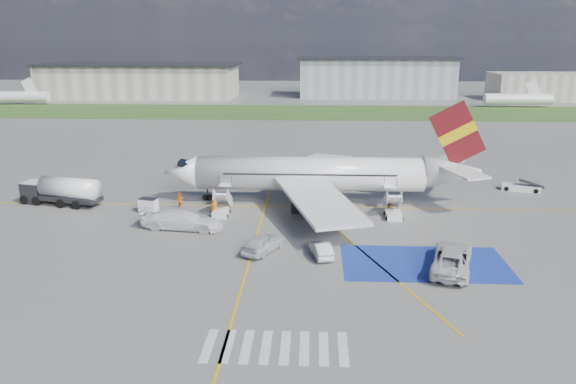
# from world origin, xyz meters

# --- Properties ---
(ground) EXTENTS (400.00, 400.00, 0.00)m
(ground) POSITION_xyz_m (0.00, 0.00, 0.00)
(ground) COLOR #60605E
(ground) RESTS_ON ground
(grass_strip) EXTENTS (400.00, 30.00, 0.01)m
(grass_strip) POSITION_xyz_m (0.00, 95.00, 0.01)
(grass_strip) COLOR #2D4C1E
(grass_strip) RESTS_ON ground
(taxiway_line_main) EXTENTS (120.00, 0.20, 0.01)m
(taxiway_line_main) POSITION_xyz_m (0.00, 12.00, 0.01)
(taxiway_line_main) COLOR gold
(taxiway_line_main) RESTS_ON ground
(taxiway_line_cross) EXTENTS (0.20, 60.00, 0.01)m
(taxiway_line_cross) POSITION_xyz_m (-5.00, -10.00, 0.01)
(taxiway_line_cross) COLOR gold
(taxiway_line_cross) RESTS_ON ground
(taxiway_line_diag) EXTENTS (20.71, 56.45, 0.01)m
(taxiway_line_diag) POSITION_xyz_m (0.00, 12.00, 0.01)
(taxiway_line_diag) COLOR gold
(taxiway_line_diag) RESTS_ON ground
(staging_box) EXTENTS (14.00, 8.00, 0.01)m
(staging_box) POSITION_xyz_m (10.00, -4.00, 0.01)
(staging_box) COLOR navy
(staging_box) RESTS_ON ground
(crosswalk) EXTENTS (9.00, 4.00, 0.01)m
(crosswalk) POSITION_xyz_m (-1.80, -18.00, 0.01)
(crosswalk) COLOR silver
(crosswalk) RESTS_ON ground
(terminal_west) EXTENTS (60.00, 22.00, 10.00)m
(terminal_west) POSITION_xyz_m (-55.00, 130.00, 5.00)
(terminal_west) COLOR gray
(terminal_west) RESTS_ON ground
(terminal_centre) EXTENTS (48.00, 18.00, 12.00)m
(terminal_centre) POSITION_xyz_m (20.00, 135.00, 6.00)
(terminal_centre) COLOR gray
(terminal_centre) RESTS_ON ground
(terminal_east) EXTENTS (40.00, 16.00, 8.00)m
(terminal_east) POSITION_xyz_m (75.00, 128.00, 4.00)
(terminal_east) COLOR gray
(terminal_east) RESTS_ON ground
(airliner) EXTENTS (36.81, 32.95, 11.92)m
(airliner) POSITION_xyz_m (1.51, 14.00, 3.39)
(airliner) COLOR white
(airliner) RESTS_ON ground
(airstairs_fwd) EXTENTS (1.90, 5.20, 3.60)m
(airstairs_fwd) POSITION_xyz_m (-9.50, 8.70, 0.62)
(airstairs_fwd) COLOR white
(airstairs_fwd) RESTS_ON ground
(airstairs_aft) EXTENTS (1.90, 5.20, 3.60)m
(airstairs_aft) POSITION_xyz_m (9.00, 8.70, 0.62)
(airstairs_aft) COLOR white
(airstairs_aft) RESTS_ON ground
(fuel_tanker) EXTENTS (9.84, 4.77, 3.25)m
(fuel_tanker) POSITION_xyz_m (-28.40, 11.60, 1.37)
(fuel_tanker) COLOR black
(fuel_tanker) RESTS_ON ground
(gpu_cart) EXTENTS (2.17, 1.66, 1.62)m
(gpu_cart) POSITION_xyz_m (-17.65, 9.13, 0.73)
(gpu_cart) COLOR white
(gpu_cart) RESTS_ON ground
(belt_loader) EXTENTS (5.08, 2.97, 1.47)m
(belt_loader) POSITION_xyz_m (26.52, 20.16, 0.37)
(belt_loader) COLOR white
(belt_loader) RESTS_ON ground
(car_silver_a) EXTENTS (4.04, 5.35, 1.70)m
(car_silver_a) POSITION_xyz_m (-4.00, -2.04, 0.85)
(car_silver_a) COLOR silver
(car_silver_a) RESTS_ON ground
(car_silver_b) EXTENTS (2.29, 4.26, 1.33)m
(car_silver_b) POSITION_xyz_m (1.18, -2.83, 0.67)
(car_silver_b) COLOR silver
(car_silver_b) RESTS_ON ground
(van_white_a) EXTENTS (4.73, 7.09, 2.44)m
(van_white_a) POSITION_xyz_m (12.04, -4.98, 1.22)
(van_white_a) COLOR silver
(van_white_a) RESTS_ON ground
(van_white_b) EXTENTS (6.53, 3.36, 2.45)m
(van_white_b) POSITION_xyz_m (-12.71, 3.87, 1.22)
(van_white_b) COLOR white
(van_white_b) RESTS_ON ground
(crew_fwd) EXTENTS (0.77, 0.56, 1.97)m
(crew_fwd) POSITION_xyz_m (-10.15, 8.04, 0.98)
(crew_fwd) COLOR orange
(crew_fwd) RESTS_ON ground
(crew_nose) EXTENTS (1.09, 1.06, 1.77)m
(crew_nose) POSITION_xyz_m (-14.58, 10.80, 0.89)
(crew_nose) COLOR orange
(crew_nose) RESTS_ON ground
(crew_aft) EXTENTS (0.70, 1.21, 1.94)m
(crew_aft) POSITION_xyz_m (8.86, 10.74, 0.97)
(crew_aft) COLOR orange
(crew_aft) RESTS_ON ground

